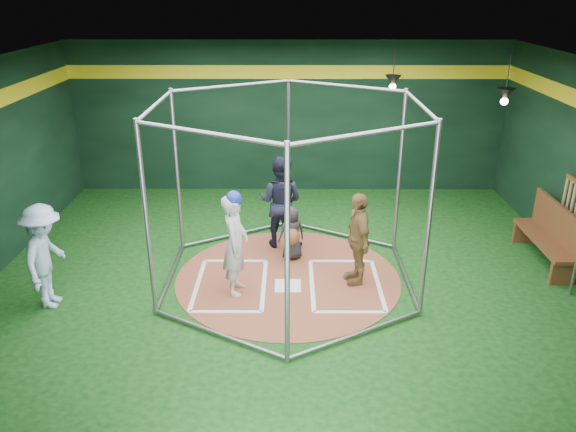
{
  "coord_description": "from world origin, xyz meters",
  "views": [
    {
      "loc": [
        0.04,
        -8.42,
        4.62
      ],
      "look_at": [
        0.0,
        0.1,
        1.1
      ],
      "focal_mm": 35.0,
      "sensor_mm": 36.0,
      "label": 1
    }
  ],
  "objects_px": {
    "visitor_leopard": "(358,238)",
    "batter_figure": "(235,243)",
    "dugout_bench": "(550,233)",
    "umpire": "(281,202)"
  },
  "relations": [
    {
      "from": "batter_figure",
      "to": "dugout_bench",
      "type": "height_order",
      "value": "batter_figure"
    },
    {
      "from": "dugout_bench",
      "to": "visitor_leopard",
      "type": "bearing_deg",
      "value": -168.06
    },
    {
      "from": "visitor_leopard",
      "to": "dugout_bench",
      "type": "xyz_separation_m",
      "value": [
        3.5,
        0.74,
        -0.24
      ]
    },
    {
      "from": "visitor_leopard",
      "to": "batter_figure",
      "type": "bearing_deg",
      "value": -89.51
    },
    {
      "from": "batter_figure",
      "to": "dugout_bench",
      "type": "distance_m",
      "value": 5.57
    },
    {
      "from": "visitor_leopard",
      "to": "dugout_bench",
      "type": "relative_size",
      "value": 0.84
    },
    {
      "from": "batter_figure",
      "to": "dugout_bench",
      "type": "xyz_separation_m",
      "value": [
        5.46,
        1.09,
        -0.32
      ]
    },
    {
      "from": "batter_figure",
      "to": "visitor_leopard",
      "type": "relative_size",
      "value": 1.1
    },
    {
      "from": "batter_figure",
      "to": "umpire",
      "type": "height_order",
      "value": "umpire"
    },
    {
      "from": "batter_figure",
      "to": "visitor_leopard",
      "type": "xyz_separation_m",
      "value": [
        1.96,
        0.35,
        -0.08
      ]
    }
  ]
}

